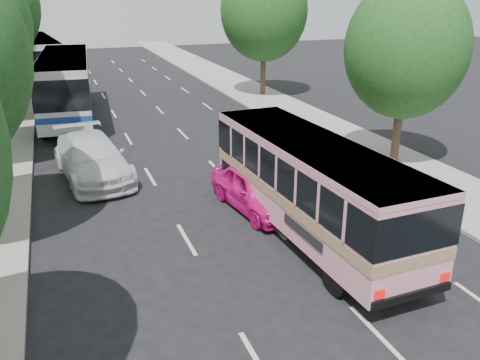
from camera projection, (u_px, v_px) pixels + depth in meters
name	position (u px, v px, depth m)	size (l,w,h in m)	color
ground	(298.00, 296.00, 12.96)	(120.00, 120.00, 0.00)	black
sidewalk_right	(279.00, 107.00, 33.23)	(4.00, 90.00, 0.12)	#9E998E
tree_right_near	(409.00, 44.00, 20.92)	(5.10, 5.10, 7.95)	#38281E
tree_right_far	(265.00, 7.00, 34.72)	(6.00, 6.00, 9.35)	#38281E
pink_bus	(311.00, 178.00, 15.55)	(2.86, 9.66, 3.05)	pink
pink_taxi	(256.00, 189.00, 17.80)	(1.77, 4.40, 1.50)	#EB1488
white_pickup	(92.00, 158.00, 20.72)	(2.41, 5.93, 1.72)	silver
tour_coach_front	(66.00, 81.00, 29.83)	(3.54, 12.50, 3.69)	silver
tour_coach_rear	(37.00, 56.00, 40.55)	(3.97, 12.53, 3.69)	silver
taxi_roof_sign	(256.00, 167.00, 17.50)	(0.55, 0.18, 0.18)	silver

